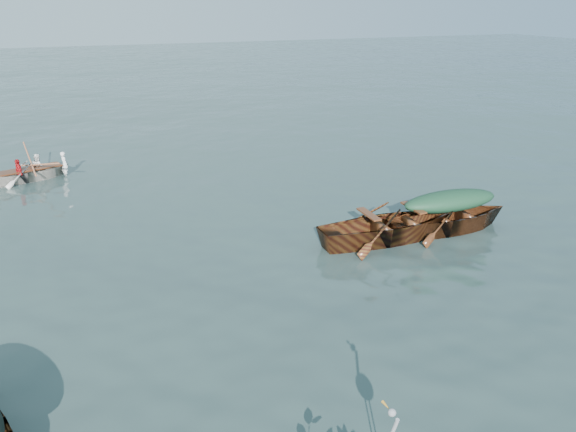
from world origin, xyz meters
name	(u,v)px	position (x,y,z in m)	size (l,w,h in m)	color
ground	(326,312)	(0.00, 0.00, 0.00)	(140.00, 140.00, 0.00)	#304441
green_tarp_boat	(447,231)	(4.61, 2.39, 0.00)	(1.47, 4.74, 1.13)	#532C13
open_wooden_boat	(389,240)	(2.93, 2.45, 0.00)	(1.59, 5.10, 1.24)	brown
rowed_boat	(31,180)	(-5.23, 11.15, 0.00)	(1.08, 3.60, 0.82)	silver
green_tarp_cover	(450,201)	(4.61, 2.39, 0.82)	(0.81, 2.61, 0.52)	#183C26
thwart_benches	(391,216)	(2.93, 2.45, 0.64)	(0.95, 2.55, 0.04)	#532813
rowers	(27,157)	(-5.23, 11.15, 0.79)	(0.97, 2.52, 0.76)	white
oars	(29,167)	(-5.23, 11.15, 0.44)	(2.60, 0.60, 0.06)	#A96340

